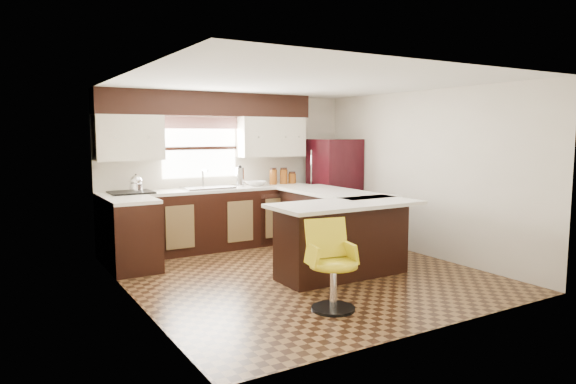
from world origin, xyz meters
TOP-DOWN VIEW (x-y plane):
  - floor at (0.00, 0.00)m, footprint 4.40×4.40m
  - ceiling at (0.00, 0.00)m, footprint 4.40×4.40m
  - wall_back at (0.00, 2.20)m, footprint 4.40×0.00m
  - wall_front at (0.00, -2.20)m, footprint 4.40×0.00m
  - wall_left at (-2.10, 0.00)m, footprint 0.00×4.40m
  - wall_right at (2.10, 0.00)m, footprint 0.00×4.40m
  - base_cab_back at (-0.45, 1.90)m, footprint 3.30×0.60m
  - base_cab_left at (-1.80, 1.25)m, footprint 0.60×0.70m
  - counter_back at (-0.45, 1.90)m, footprint 3.30×0.60m
  - counter_left at (-1.80, 1.25)m, footprint 0.60×0.70m
  - soffit at (-0.40, 2.03)m, footprint 3.40×0.35m
  - upper_cab_left at (-1.62, 2.03)m, footprint 0.94×0.35m
  - upper_cab_right at (0.68, 2.03)m, footprint 1.14×0.35m
  - window_pane at (-0.50, 2.18)m, footprint 1.20×0.02m
  - valance at (-0.50, 2.14)m, footprint 1.30×0.06m
  - sink at (-0.50, 1.88)m, footprint 0.75×0.45m
  - dishwasher at (0.55, 1.61)m, footprint 0.58×0.03m
  - cooktop at (-1.65, 1.88)m, footprint 0.58×0.50m
  - peninsula_long at (0.90, 0.62)m, footprint 0.60×1.95m
  - peninsula_return at (0.38, -0.35)m, footprint 1.65×0.60m
  - counter_pen_long at (0.95, 0.62)m, footprint 0.84×1.95m
  - counter_pen_return at (0.35, -0.44)m, footprint 1.89×0.84m
  - refrigerator at (1.72, 1.68)m, footprint 0.72×0.69m
  - bar_chair at (-0.45, -1.30)m, footprint 0.57×0.57m
  - kettle at (-1.58, 1.88)m, footprint 0.18×0.18m
  - percolator at (0.05, 1.90)m, footprint 0.13×0.13m
  - mixing_bowl at (0.33, 1.90)m, footprint 0.36×0.36m
  - canister_large at (0.66, 1.92)m, footprint 0.12×0.12m
  - canister_med at (0.86, 1.92)m, footprint 0.13×0.13m
  - canister_small at (1.02, 1.92)m, footprint 0.13×0.13m

SIDE VIEW (x-z plane):
  - floor at x=0.00m, z-range 0.00..0.00m
  - dishwasher at x=0.55m, z-range 0.04..0.82m
  - base_cab_back at x=-0.45m, z-range 0.00..0.90m
  - base_cab_left at x=-1.80m, z-range 0.00..0.90m
  - peninsula_long at x=0.90m, z-range 0.00..0.90m
  - peninsula_return at x=0.38m, z-range 0.00..0.90m
  - bar_chair at x=-0.45m, z-range 0.00..0.91m
  - refrigerator at x=1.72m, z-range 0.00..1.68m
  - counter_back at x=-0.45m, z-range 0.90..0.94m
  - counter_left at x=-1.80m, z-range 0.90..0.94m
  - counter_pen_long at x=0.95m, z-range 0.90..0.94m
  - counter_pen_return at x=0.35m, z-range 0.90..0.94m
  - cooktop at x=-1.65m, z-range 0.94..0.97m
  - sink at x=-0.50m, z-range 0.95..0.98m
  - mixing_bowl at x=0.33m, z-range 0.95..1.02m
  - canister_small at x=1.02m, z-range 0.95..1.11m
  - canister_med at x=0.86m, z-range 0.95..1.18m
  - canister_large at x=0.66m, z-range 0.95..1.19m
  - kettle at x=-1.58m, z-range 0.97..1.21m
  - percolator at x=0.05m, z-range 0.95..1.24m
  - wall_back at x=0.00m, z-range -1.00..3.40m
  - wall_front at x=0.00m, z-range -1.00..3.40m
  - wall_left at x=-2.10m, z-range -1.00..3.40m
  - wall_right at x=2.10m, z-range -1.00..3.40m
  - window_pane at x=-0.50m, z-range 1.10..2.00m
  - upper_cab_left at x=-1.62m, z-range 1.40..2.04m
  - upper_cab_right at x=0.68m, z-range 1.40..2.04m
  - valance at x=-0.50m, z-range 1.85..2.03m
  - soffit at x=-0.40m, z-range 2.04..2.40m
  - ceiling at x=0.00m, z-range 2.40..2.40m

